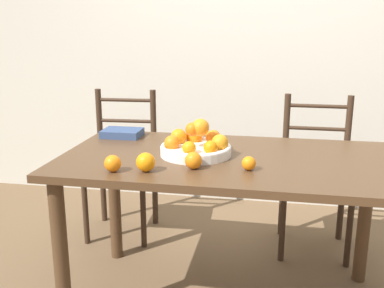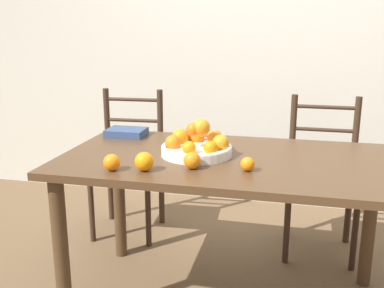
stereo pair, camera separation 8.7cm
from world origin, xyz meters
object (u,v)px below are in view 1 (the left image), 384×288
Objects in this scene: fruit_bowl at (196,145)px; orange_loose_1 at (113,163)px; orange_loose_2 at (193,160)px; chair_left at (122,167)px; orange_loose_0 at (146,162)px; book_stack at (122,133)px; orange_loose_3 at (249,163)px; chair_right at (315,178)px.

fruit_bowl reaches higher than orange_loose_1.
fruit_bowl reaches higher than orange_loose_2.
orange_loose_1 is 1.13m from chair_left.
orange_loose_1 is at bearing -168.14° from orange_loose_0.
fruit_bowl is at bearing -30.49° from book_stack.
fruit_bowl is 4.71× the size of orange_loose_1.
orange_loose_0 is 1.35× the size of orange_loose_3.
fruit_bowl reaches higher than book_stack.
fruit_bowl is 0.55m from book_stack.
orange_loose_0 is at bearing -167.05° from orange_loose_3.
orange_loose_1 is at bearing -75.54° from chair_left.
orange_loose_2 is 1.15m from chair_right.
orange_loose_0 is 0.08× the size of chair_right.
orange_loose_1 is 0.34m from orange_loose_2.
orange_loose_0 is at bearing -159.03° from orange_loose_2.
orange_loose_3 is at bearing 12.95° from orange_loose_0.
chair_right is (0.60, 0.92, -0.36)m from orange_loose_2.
chair_left reaches higher than orange_loose_1.
chair_left is (-0.47, 0.99, -0.36)m from orange_loose_0.
orange_loose_2 is 0.08× the size of chair_left.
book_stack is (-0.47, 0.28, -0.03)m from fruit_bowl.
orange_loose_3 is (0.26, -0.20, -0.02)m from fruit_bowl.
orange_loose_0 is 0.14m from orange_loose_1.
chair_right reaches higher than orange_loose_1.
book_stack is at bearing 105.75° from orange_loose_1.
orange_loose_3 is at bearing 12.69° from orange_loose_1.
orange_loose_2 is 0.35× the size of book_stack.
fruit_bowl is 4.54× the size of orange_loose_2.
chair_left and chair_right have the same top height.
chair_left is 1.00× the size of chair_right.
orange_loose_0 is at bearing 11.86° from orange_loose_1.
fruit_bowl is 0.22m from orange_loose_2.
orange_loose_3 is (0.56, 0.13, -0.01)m from orange_loose_1.
fruit_bowl is at bearing 143.34° from orange_loose_3.
chair_left is (-0.33, 1.02, -0.35)m from orange_loose_1.
chair_right is at bearing -3.46° from chair_left.
orange_loose_1 is at bearing -162.70° from orange_loose_2.
fruit_bowl is 1.60× the size of book_stack.
book_stack is at bearing 134.97° from orange_loose_2.
chair_left is 1.26m from chair_right.
book_stack is at bearing -159.08° from chair_right.
orange_loose_0 is at bearing -61.87° from book_stack.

